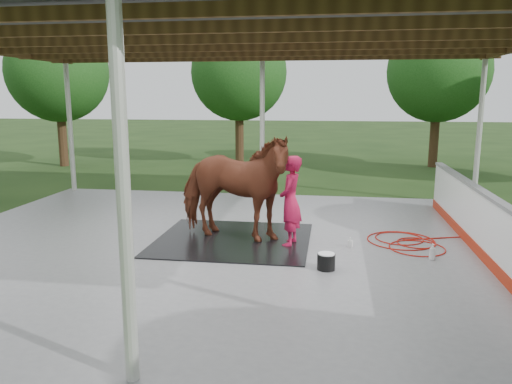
# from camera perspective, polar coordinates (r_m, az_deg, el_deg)

# --- Properties ---
(ground) EXTENTS (100.00, 100.00, 0.00)m
(ground) POSITION_cam_1_polar(r_m,az_deg,el_deg) (9.66, -3.19, -6.22)
(ground) COLOR #1E3814
(concrete_slab) EXTENTS (12.00, 10.00, 0.05)m
(concrete_slab) POSITION_cam_1_polar(r_m,az_deg,el_deg) (9.66, -3.19, -6.08)
(concrete_slab) COLOR slate
(concrete_slab) RESTS_ON ground
(pavilion_structure) EXTENTS (12.60, 10.60, 4.05)m
(pavilion_structure) POSITION_cam_1_polar(r_m,az_deg,el_deg) (9.30, -3.46, 17.82)
(pavilion_structure) COLOR beige
(pavilion_structure) RESTS_ON ground
(dasher_board) EXTENTS (0.16, 8.00, 1.15)m
(dasher_board) POSITION_cam_1_polar(r_m,az_deg,el_deg) (9.69, 24.51, -3.53)
(dasher_board) COLOR #A8240E
(dasher_board) RESTS_ON concrete_slab
(tree_belt) EXTENTS (28.00, 28.00, 5.80)m
(tree_belt) POSITION_cam_1_polar(r_m,az_deg,el_deg) (10.11, -0.60, 16.27)
(tree_belt) COLOR #382314
(tree_belt) RESTS_ON ground
(rubber_mat) EXTENTS (2.99, 2.80, 0.02)m
(rubber_mat) POSITION_cam_1_polar(r_m,az_deg,el_deg) (9.89, -2.63, -5.44)
(rubber_mat) COLOR black
(rubber_mat) RESTS_ON concrete_slab
(horse) EXTENTS (2.66, 1.67, 2.08)m
(horse) POSITION_cam_1_polar(r_m,az_deg,el_deg) (9.65, -2.68, 0.57)
(horse) COLOR brown
(horse) RESTS_ON rubber_mat
(handler) EXTENTS (0.49, 0.67, 1.71)m
(handler) POSITION_cam_1_polar(r_m,az_deg,el_deg) (9.39, 3.96, -1.04)
(handler) COLOR #B3133D
(handler) RESTS_ON concrete_slab
(wash_bucket) EXTENTS (0.30, 0.30, 0.28)m
(wash_bucket) POSITION_cam_1_polar(r_m,az_deg,el_deg) (8.30, 8.02, -7.83)
(wash_bucket) COLOR black
(wash_bucket) RESTS_ON concrete_slab
(soap_bottle_a) EXTENTS (0.14, 0.14, 0.29)m
(soap_bottle_a) POSITION_cam_1_polar(r_m,az_deg,el_deg) (9.21, 19.52, -6.46)
(soap_bottle_a) COLOR silver
(soap_bottle_a) RESTS_ON concrete_slab
(soap_bottle_b) EXTENTS (0.11, 0.11, 0.20)m
(soap_bottle_b) POSITION_cam_1_polar(r_m,az_deg,el_deg) (9.57, 10.71, -5.65)
(soap_bottle_b) COLOR #338CD8
(soap_bottle_b) RESTS_ON concrete_slab
(hose_coil) EXTENTS (2.12, 1.64, 0.02)m
(hose_coil) POSITION_cam_1_polar(r_m,az_deg,el_deg) (10.14, 16.83, -5.49)
(hose_coil) COLOR #AC160C
(hose_coil) RESTS_ON concrete_slab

